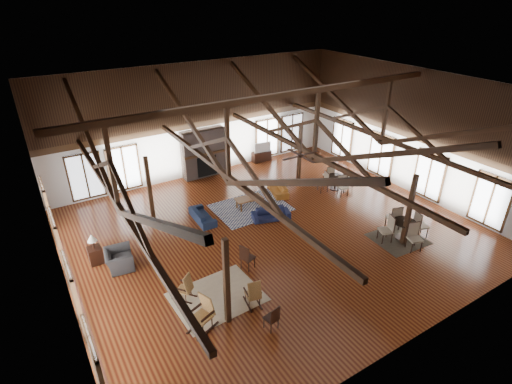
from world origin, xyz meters
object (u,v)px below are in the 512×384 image
sofa_navy_front (271,214)px  cafe_table_near (404,227)px  sofa_navy_left (203,215)px  cafe_table_far (336,180)px  armchair (119,259)px  tv_console (261,156)px  sofa_orange (278,189)px  coffee_table (249,199)px

sofa_navy_front → cafe_table_near: size_ratio=0.77×
sofa_navy_front → sofa_navy_left: sofa_navy_left is taller
sofa_navy_left → cafe_table_near: 8.51m
cafe_table_far → armchair: bearing=-176.5°
sofa_navy_front → tv_console: tv_console is taller
cafe_table_far → tv_console: bearing=103.3°
sofa_navy_left → cafe_table_near: size_ratio=0.79×
sofa_orange → armchair: bearing=-60.7°
sofa_orange → coffee_table: (-1.97, -0.48, 0.19)m
cafe_table_near → sofa_navy_front: bearing=132.3°
sofa_orange → coffee_table: 2.04m
sofa_navy_left → cafe_table_far: (7.07, -0.74, 0.25)m
cafe_table_far → tv_console: (-1.21, 5.12, -0.21)m
cafe_table_far → tv_console: size_ratio=1.69×
sofa_navy_left → armchair: armchair is taller
sofa_orange → tv_console: size_ratio=1.42×
coffee_table → cafe_table_far: 4.76m
sofa_navy_front → cafe_table_near: (3.74, -4.12, 0.31)m
sofa_navy_left → armchair: bearing=111.7°
tv_console → sofa_navy_left: bearing=-143.2°
cafe_table_near → tv_console: bearing=93.1°
cafe_table_near → cafe_table_far: (0.68, 4.86, -0.05)m
coffee_table → cafe_table_near: 6.87m
sofa_navy_left → coffee_table: bearing=-88.8°
coffee_table → cafe_table_near: cafe_table_near is taller
armchair → tv_console: 11.45m
coffee_table → armchair: (-6.37, -1.39, -0.07)m
cafe_table_near → sofa_navy_left: bearing=138.8°
sofa_navy_left → coffee_table: sofa_navy_left is taller
cafe_table_near → cafe_table_far: 4.91m
sofa_navy_front → sofa_orange: bearing=66.2°
sofa_navy_front → tv_console: (3.21, 5.86, 0.05)m
armchair → tv_console: bearing=-51.3°
sofa_navy_left → coffee_table: (2.37, -0.04, 0.18)m
cafe_table_far → sofa_navy_left: bearing=174.0°
tv_console → coffee_table: bearing=-128.4°
sofa_navy_front → sofa_orange: (1.69, 1.92, -0.00)m
sofa_navy_front → cafe_table_far: (4.42, 0.74, 0.26)m
sofa_navy_front → cafe_table_near: cafe_table_near is taller
sofa_orange → armchair: (-8.35, -1.87, 0.11)m
armchair → sofa_navy_left: bearing=-62.2°
sofa_navy_left → coffee_table: 2.37m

